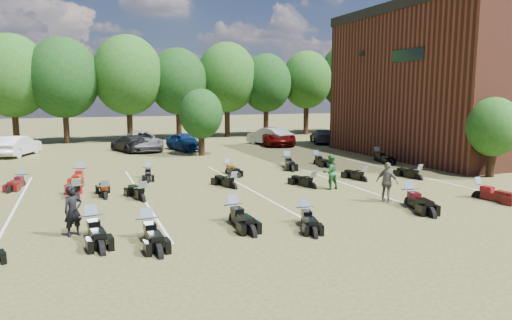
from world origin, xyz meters
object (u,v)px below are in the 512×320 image
person_grey (387,182)px  motorcycle_7 (77,200)px  person_black (73,211)px  motorcycle_3 (234,222)px  car_4 (185,142)px  person_green (330,172)px  motorcycle_14 (22,186)px

person_grey → motorcycle_7: (-12.17, 5.12, -0.84)m
person_black → motorcycle_3: size_ratio=0.69×
car_4 → person_grey: 21.23m
person_black → person_green: size_ratio=0.98×
person_black → person_grey: 12.25m
person_black → person_grey: size_ratio=0.97×
car_4 → person_green: (3.08, -17.70, 0.12)m
person_black → car_4: bearing=45.3°
car_4 → person_black: person_black is taller
person_green → person_grey: bearing=100.5°
car_4 → motorcycle_3: bearing=-113.6°
person_black → motorcycle_3: (5.27, -0.34, -0.81)m
car_4 → motorcycle_7: bearing=-133.1°
person_grey → motorcycle_3: (-6.98, -0.56, -0.84)m
person_black → motorcycle_14: person_black is taller
person_black → motorcycle_7: 5.40m
person_grey → motorcycle_7: person_grey is taller
person_black → motorcycle_14: size_ratio=0.76×
person_black → person_grey: (12.25, 0.21, 0.03)m
motorcycle_7 → car_4: bearing=-123.6°
person_green → motorcycle_7: person_green is taller
person_green → motorcycle_3: size_ratio=0.70×
car_4 → person_green: person_green is taller
motorcycle_3 → motorcycle_7: size_ratio=0.99×
motorcycle_14 → motorcycle_3: bearing=-38.4°
car_4 → motorcycle_7: 17.76m
motorcycle_7 → person_green: bearing=164.1°
car_4 → person_green: 17.96m
motorcycle_7 → person_grey: bearing=151.1°
person_grey → person_green: bearing=-9.5°
car_4 → person_black: (-8.30, -21.07, 0.10)m
person_green → motorcycle_14: (-13.81, 6.23, -0.83)m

